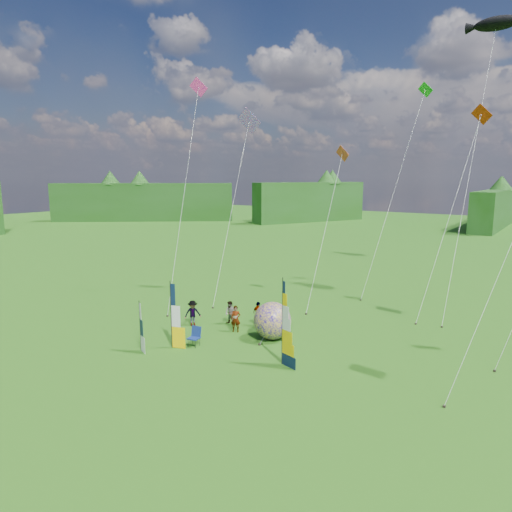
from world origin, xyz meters
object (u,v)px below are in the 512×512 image
Objects in this scene: side_banner_far at (140,327)px; bol_inflatable at (272,321)px; feather_banner_main at (282,323)px; kite_whale at (473,149)px; spectator_c at (193,313)px; camp_chair at (194,337)px; spectator_b at (230,313)px; side_banner_left at (171,316)px; spectator_a at (236,319)px; spectator_d at (258,314)px.

side_banner_far reaches higher than bol_inflatable.
kite_whale is at bearing 90.00° from feather_banner_main.
spectator_c is 1.48× the size of camp_chair.
feather_banner_main reaches higher than spectator_b.
camp_chair is (0.91, 0.87, -1.33)m from side_banner_left.
spectator_b reaches higher than camp_chair.
side_banner_left is 4.64m from spectator_a.
side_banner_left is at bearing -146.68° from camp_chair.
bol_inflatable is 0.10× the size of kite_whale.
camp_chair is at bearing -75.89° from spectator_b.
side_banner_left reaches higher than spectator_b.
spectator_a is 3.48m from camp_chair.
side_banner_far is 1.72× the size of spectator_d.
bol_inflatable is 1.44× the size of spectator_b.
feather_banner_main is 3.99m from bol_inflatable.
spectator_c is at bearing 165.03° from spectator_a.
feather_banner_main reaches higher than camp_chair.
feather_banner_main reaches higher than bol_inflatable.
spectator_c is at bearing 118.92° from side_banner_far.
feather_banner_main is at bearing -49.19° from bol_inflatable.
spectator_c is 1.04× the size of spectator_d.
camp_chair is (-3.05, -3.71, -0.57)m from bol_inflatable.
feather_banner_main is 2.64× the size of spectator_c.
spectator_c reaches higher than spectator_b.
side_banner_left is at bearing -87.40° from spectator_b.
side_banner_left is 1.83m from camp_chair.
side_banner_left is 4.16m from spectator_c.
bol_inflatable is 1.98× the size of camp_chair.
spectator_d is (1.70, 0.82, 0.03)m from spectator_b.
side_banner_left is 1.66× the size of bol_inflatable.
spectator_b is 0.93× the size of spectator_c.
spectator_d is (2.96, 7.44, -0.59)m from side_banner_far.
spectator_b is at bearing 100.92° from side_banner_far.
spectator_a reaches higher than spectator_d.
side_banner_left reaches higher than side_banner_far.
bol_inflatable is at bearing -5.78° from spectator_b.
side_banner_far is at bearing -142.43° from camp_chair.
spectator_d is 19.66m from kite_whale.
spectator_b is (-3.81, 0.67, -0.35)m from bol_inflatable.
side_banner_left is at bearing -130.85° from bol_inflatable.
spectator_a is (2.45, 5.67, -0.57)m from side_banner_far.
side_banner_far is at bearing -148.74° from side_banner_left.
feather_banner_main is 2.65× the size of spectator_a.
spectator_c is (-8.21, 1.95, -1.41)m from feather_banner_main.
spectator_d reaches higher than spectator_b.
spectator_b is (0.15, 5.26, -1.11)m from side_banner_left.
bol_inflatable is at bearing -117.55° from kite_whale.
bol_inflatable is at bearing 29.54° from side_banner_left.
side_banner_left is 6.45m from spectator_d.
spectator_a is at bearing -42.23° from spectator_c.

